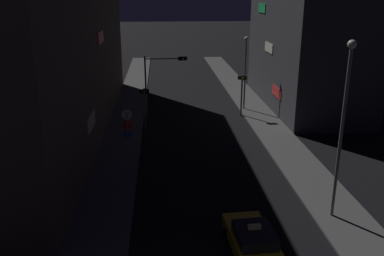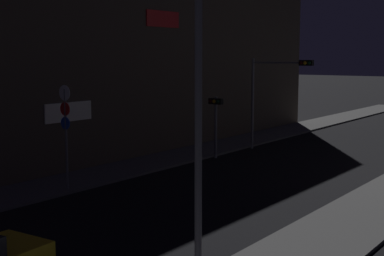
{
  "view_description": "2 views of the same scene",
  "coord_description": "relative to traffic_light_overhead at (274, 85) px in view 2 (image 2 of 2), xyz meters",
  "views": [
    {
      "loc": [
        -3.02,
        -9.99,
        11.09
      ],
      "look_at": [
        -0.87,
        17.67,
        1.85
      ],
      "focal_mm": 38.75,
      "sensor_mm": 36.0,
      "label": 1
    },
    {
      "loc": [
        12.53,
        -1.49,
        5.62
      ],
      "look_at": [
        -0.23,
        15.87,
        2.81
      ],
      "focal_mm": 52.25,
      "sensor_mm": 36.0,
      "label": 2
    }
  ],
  "objects": [
    {
      "name": "traffic_light_left_kerb",
      "position": [
        -1.44,
        -3.97,
        -1.47
      ],
      "size": [
        0.8,
        0.42,
        3.39
      ],
      "color": "slate",
      "rests_on": "ground_plane"
    },
    {
      "name": "sign_pole_left",
      "position": [
        -2.12,
        -13.96,
        -1.16
      ],
      "size": [
        0.63,
        0.1,
        4.3
      ],
      "color": "slate",
      "rests_on": "sidewalk_left"
    },
    {
      "name": "sidewalk_left",
      "position": [
        -3.18,
        2.11,
        -3.86
      ],
      "size": [
        2.98,
        63.54,
        0.12
      ],
      "primitive_type": "cube",
      "color": "#4C4C4C",
      "rests_on": "ground_plane"
    },
    {
      "name": "traffic_light_overhead",
      "position": [
        0.0,
        0.0,
        0.0
      ],
      "size": [
        3.91,
        0.42,
        5.45
      ],
      "color": "slate",
      "rests_on": "ground_plane"
    },
    {
      "name": "street_lamp_near_block",
      "position": [
        8.53,
        -19.48,
        1.52
      ],
      "size": [
        0.41,
        0.41,
        8.88
      ],
      "color": "slate",
      "rests_on": "sidewalk_right"
    },
    {
      "name": "building_facade_left",
      "position": [
        -7.86,
        -4.55,
        4.38
      ],
      "size": [
        6.46,
        35.22,
        16.61
      ],
      "color": "#473D33",
      "rests_on": "ground_plane"
    }
  ]
}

